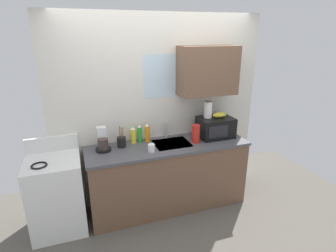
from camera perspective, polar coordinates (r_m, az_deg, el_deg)
kitchen_wall_assembly at (r=3.64m, az=-0.09°, el=4.66°), size 2.84×0.42×2.50m
counter_unit at (r=3.67m, az=0.02°, el=-10.23°), size 2.07×0.63×0.90m
sink_faucet at (r=3.66m, az=-0.37°, el=-0.87°), size 0.03×0.03×0.21m
stove_range at (r=3.53m, az=-22.30°, el=-13.14°), size 0.60×0.60×1.08m
microwave at (r=3.74m, az=9.95°, el=-0.26°), size 0.46×0.35×0.27m
banana_bunch at (r=3.71m, az=10.77°, el=2.31°), size 0.20×0.11×0.07m
paper_towel_roll at (r=3.66m, az=8.42°, el=3.44°), size 0.11×0.11×0.22m
coffee_maker at (r=3.38m, az=-13.60°, el=-3.24°), size 0.19×0.21×0.28m
dish_soap_bottle_orange at (r=3.53m, az=-4.36°, el=-1.49°), size 0.06×0.06×0.25m
dish_soap_bottle_green at (r=3.54m, az=-5.98°, el=-1.63°), size 0.06×0.06×0.24m
dish_soap_bottle_yellow at (r=3.51m, az=-7.35°, el=-1.96°), size 0.07×0.07×0.22m
cereal_canister at (r=3.52m, az=5.86°, el=-1.63°), size 0.10×0.10×0.24m
mug_white at (r=3.26m, az=-3.52°, el=-4.63°), size 0.08×0.08×0.09m
utensil_crock at (r=3.43m, az=-9.76°, el=-3.26°), size 0.11×0.11×0.27m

